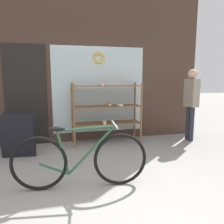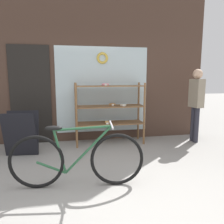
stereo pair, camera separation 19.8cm
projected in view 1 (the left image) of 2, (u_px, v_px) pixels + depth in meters
ground_plane at (126, 207)px, 2.45m from camera, size 30.00×30.00×0.00m
storefront_facade at (88, 55)px, 4.78m from camera, size 5.22×0.13×3.94m
display_case at (107, 107)px, 4.69m from camera, size 1.47×0.46×1.32m
bicycle at (80, 160)px, 2.82m from camera, size 1.75×0.46×0.84m
sandwich_board at (18, 135)px, 3.90m from camera, size 0.62×0.44×0.81m
pedestrian at (191, 99)px, 4.88m from camera, size 0.22×0.34×1.61m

